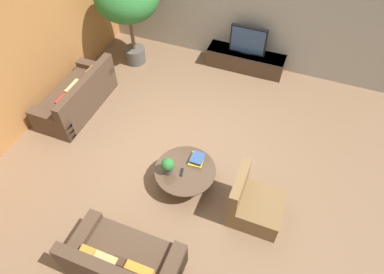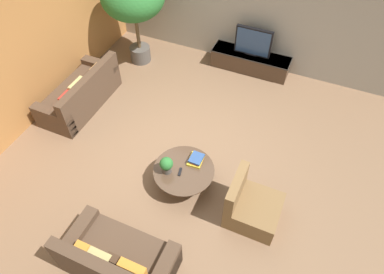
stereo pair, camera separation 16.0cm
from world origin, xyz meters
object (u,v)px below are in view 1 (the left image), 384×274
at_px(couch_by_wall, 78,97).
at_px(armchair_wicker, 254,205).
at_px(coffee_table, 185,174).
at_px(potted_palm_tall, 127,0).
at_px(television, 248,41).
at_px(couch_near_entry, 124,263).
at_px(media_console, 245,60).
at_px(potted_plant_tabletop, 168,166).

distance_m(couch_by_wall, armchair_wicker, 4.15).
distance_m(coffee_table, potted_palm_tall, 3.95).
relative_size(television, coffee_table, 0.79).
distance_m(couch_by_wall, potted_palm_tall, 2.28).
bearing_deg(television, potted_palm_tall, -164.69).
bearing_deg(armchair_wicker, couch_near_entry, 137.27).
relative_size(media_console, television, 2.21).
bearing_deg(media_console, couch_by_wall, -138.10).
bearing_deg(coffee_table, couch_near_entry, -97.59).
distance_m(television, potted_plant_tabletop, 3.68).
bearing_deg(potted_plant_tabletop, television, 84.90).
distance_m(media_console, television, 0.53).
distance_m(armchair_wicker, potted_palm_tall, 4.89).
xyz_separation_m(television, couch_by_wall, (-2.86, -2.57, -0.46)).
bearing_deg(potted_palm_tall, potted_plant_tabletop, -53.50).
height_order(coffee_table, couch_near_entry, couch_near_entry).
distance_m(coffee_table, couch_near_entry, 1.74).
xyz_separation_m(couch_by_wall, couch_near_entry, (2.55, -2.68, -0.00)).
xyz_separation_m(media_console, couch_by_wall, (-2.86, -2.57, 0.07)).
relative_size(couch_near_entry, potted_palm_tall, 0.75).
height_order(media_console, potted_palm_tall, potted_palm_tall).
bearing_deg(media_console, couch_near_entry, -93.43).
xyz_separation_m(coffee_table, couch_by_wall, (-2.78, 0.96, 0.02)).
relative_size(media_console, couch_near_entry, 1.16).
distance_m(couch_near_entry, potted_plant_tabletop, 1.61).
relative_size(television, couch_near_entry, 0.53).
height_order(armchair_wicker, potted_palm_tall, potted_palm_tall).
xyz_separation_m(potted_palm_tall, potted_plant_tabletop, (2.20, -2.97, -0.97)).
bearing_deg(couch_near_entry, media_console, -93.43).
bearing_deg(couch_near_entry, coffee_table, -97.59).
xyz_separation_m(media_console, potted_palm_tall, (-2.53, -0.69, 1.31)).
distance_m(media_console, armchair_wicker, 3.85).
xyz_separation_m(media_console, television, (0.00, -0.00, 0.53)).
bearing_deg(potted_plant_tabletop, media_console, 84.90).
bearing_deg(couch_by_wall, couch_near_entry, 43.50).
bearing_deg(potted_palm_tall, armchair_wicker, -39.12).
relative_size(potted_palm_tall, potted_plant_tabletop, 6.53).
relative_size(coffee_table, couch_by_wall, 0.56).
bearing_deg(media_console, potted_palm_tall, -164.66).
bearing_deg(potted_palm_tall, coffee_table, -49.26).
bearing_deg(potted_plant_tabletop, armchair_wicker, -0.41).
distance_m(couch_by_wall, potted_plant_tabletop, 2.78).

